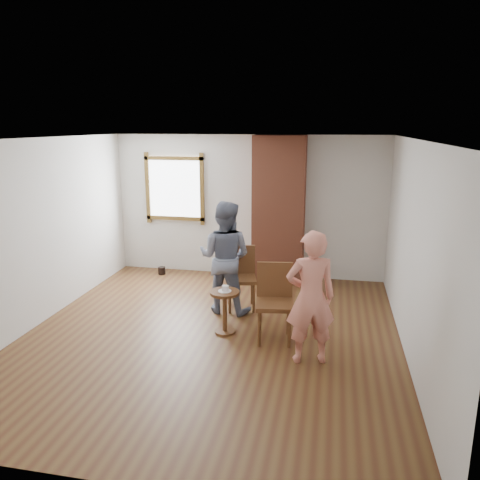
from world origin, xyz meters
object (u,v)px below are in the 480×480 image
dining_chair_right (275,297)px  man (225,257)px  person_pink (311,298)px  stoneware_crock (235,268)px  dining_chair_left (241,274)px  side_table (225,305)px

dining_chair_right → man: 1.19m
man → person_pink: 1.89m
stoneware_crock → man: (0.17, -1.47, 0.63)m
stoneware_crock → dining_chair_left: bearing=-73.6°
side_table → dining_chair_right: bearing=-1.4°
stoneware_crock → dining_chair_right: bearing=-65.7°
side_table → man: man is taller
stoneware_crock → dining_chair_right: dining_chair_right is taller
dining_chair_right → person_pink: 0.77m
dining_chair_left → man: man is taller
stoneware_crock → person_pink: bearing=-61.7°
dining_chair_left → person_pink: 1.93m
side_table → stoneware_crock: bearing=98.7°
dining_chair_left → stoneware_crock: bearing=92.4°
side_table → dining_chair_left: bearing=88.2°
stoneware_crock → man: 1.61m
stoneware_crock → dining_chair_left: (0.37, -1.27, 0.32)m
dining_chair_left → person_pink: person_pink is taller
stoneware_crock → side_table: side_table is taller
dining_chair_right → side_table: bearing=170.8°
stoneware_crock → person_pink: size_ratio=0.27×
dining_chair_left → man: size_ratio=0.56×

